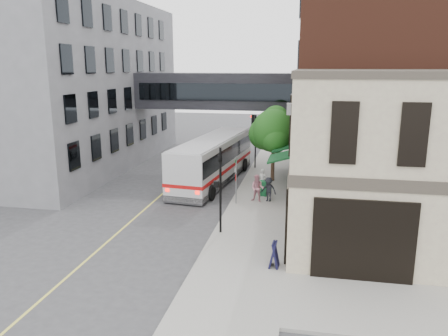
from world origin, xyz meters
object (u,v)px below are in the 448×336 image
at_px(bus, 213,158).
at_px(pedestrian_b, 257,188).
at_px(pedestrian_a, 262,180).
at_px(sandwich_board, 274,255).
at_px(newspaper_box, 263,188).
at_px(pedestrian_c, 269,189).

relative_size(bus, pedestrian_b, 7.14).
distance_m(pedestrian_a, sandwich_board, 11.55).
distance_m(pedestrian_a, newspaper_box, 0.98).
bearing_deg(pedestrian_c, pedestrian_b, -146.80).
distance_m(pedestrian_b, pedestrian_c, 0.74).
distance_m(newspaper_box, sandwich_board, 10.61).
bearing_deg(pedestrian_a, sandwich_board, -72.76).
bearing_deg(sandwich_board, pedestrian_a, 102.03).
xyz_separation_m(newspaper_box, sandwich_board, (1.55, -10.50, 0.06)).
bearing_deg(newspaper_box, sandwich_board, -69.46).
distance_m(pedestrian_b, newspaper_box, 1.46).
distance_m(pedestrian_a, pedestrian_c, 2.19).
distance_m(bus, pedestrian_c, 6.51).
xyz_separation_m(bus, pedestrian_a, (3.96, -2.43, -0.91)).
relative_size(pedestrian_b, newspaper_box, 1.75).
relative_size(bus, pedestrian_c, 7.99).
height_order(bus, pedestrian_b, bus).
relative_size(pedestrian_a, sandwich_board, 1.41).
height_order(pedestrian_b, sandwich_board, pedestrian_b).
height_order(pedestrian_c, newspaper_box, pedestrian_c).
height_order(bus, newspaper_box, bus).
height_order(pedestrian_a, pedestrian_b, pedestrian_b).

